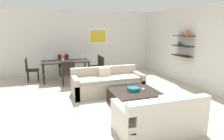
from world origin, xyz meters
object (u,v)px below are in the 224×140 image
sofa_beige (107,84)px  wine_glass_right_near (83,57)px  coffee_table (135,98)px  decorative_bowl (133,89)px  wine_glass_left_far (47,58)px  candle_jar (143,90)px  dining_chair_left_far (30,68)px  dining_chair_head (64,64)px  dining_chair_foot (68,72)px  centerpiece_vase (63,57)px  wine_glass_right_far (82,56)px  dining_table (65,63)px  loveseat_white (158,118)px  dining_chair_right_near (99,66)px  dining_chair_right_far (97,64)px

sofa_beige → wine_glass_right_near: bearing=101.9°
coffee_table → decorative_bowl: decorative_bowl is taller
wine_glass_right_near → wine_glass_left_far: bearing=170.7°
candle_jar → dining_chair_left_far: size_ratio=0.10×
dining_chair_head → dining_chair_foot: bearing=-90.0°
candle_jar → centerpiece_vase: centerpiece_vase is taller
dining_chair_left_far → sofa_beige: bearing=-43.2°
wine_glass_right_far → wine_glass_left_far: size_ratio=1.16×
decorative_bowl → dining_chair_foot: 2.66m
dining_table → dining_chair_head: bearing=90.0°
dining_table → loveseat_white: bearing=-73.9°
dining_chair_right_near → dining_chair_right_far: (0.00, 0.39, 0.00)m
decorative_bowl → dining_chair_foot: (-1.43, 2.24, 0.08)m
dining_chair_foot → wine_glass_left_far: wine_glass_left_far is taller
dining_chair_right_far → wine_glass_left_far: wine_glass_left_far is taller
coffee_table → dining_chair_left_far: (-2.71, 3.34, 0.31)m
loveseat_white → coffee_table: 1.37m
coffee_table → dining_chair_right_near: 2.97m
coffee_table → wine_glass_left_far: bearing=122.7°
loveseat_white → candle_jar: bearing=75.3°
wine_glass_left_far → centerpiece_vase: 0.59m
dining_chair_head → dining_chair_left_far: 1.43m
dining_table → dining_chair_foot: dining_chair_foot is taller
coffee_table → loveseat_white: bearing=-95.6°
dining_chair_left_far → wine_glass_right_near: bearing=-8.9°
dining_chair_right_near → dining_chair_foot: (-1.28, -0.65, 0.00)m
loveseat_white → dining_chair_right_near: size_ratio=1.82×
dining_chair_right_near → wine_glass_right_near: (-0.62, 0.09, 0.36)m
dining_chair_head → dining_chair_left_far: size_ratio=1.00×
dining_chair_head → wine_glass_right_near: bearing=-55.4°
decorative_bowl → dining_chair_foot: dining_chair_foot is taller
coffee_table → centerpiece_vase: size_ratio=4.37×
dining_table → dining_chair_foot: (0.00, -0.84, -0.17)m
loveseat_white → centerpiece_vase: 4.71m
loveseat_white → candle_jar: size_ratio=18.98×
sofa_beige → dining_table: bearing=117.8°
sofa_beige → wine_glass_left_far: wine_glass_left_far is taller
coffee_table → dining_chair_right_near: (-0.15, 2.95, 0.31)m
dining_table → wine_glass_right_far: wine_glass_right_far is taller
decorative_bowl → dining_chair_left_far: size_ratio=0.38×
dining_table → dining_chair_right_near: size_ratio=1.98×
dining_chair_head → candle_jar: bearing=-67.9°
dining_chair_right_near → wine_glass_right_near: 0.73m
dining_chair_head → decorative_bowl: bearing=-70.0°
wine_glass_left_far → candle_jar: bearing=-55.2°
dining_chair_right_near → wine_glass_left_far: size_ratio=5.49×
dining_chair_head → wine_glass_right_far: (0.66, -0.73, 0.38)m
centerpiece_vase → candle_jar: bearing=-61.1°
wine_glass_right_far → centerpiece_vase: size_ratio=0.67×
sofa_beige → loveseat_white: 2.52m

